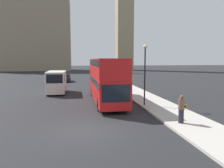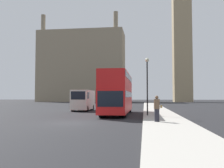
% 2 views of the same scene
% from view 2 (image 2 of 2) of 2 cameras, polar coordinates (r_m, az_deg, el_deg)
% --- Properties ---
extents(ground_plane, '(300.00, 300.00, 0.00)m').
position_cam_2_polar(ground_plane, '(18.13, -9.15, -8.78)').
color(ground_plane, black).
extents(sidewalk_strip, '(3.32, 120.00, 0.15)m').
position_cam_2_polar(sidewalk_strip, '(17.45, 12.58, -8.73)').
color(sidewalk_strip, '#ADA89E').
rests_on(sidewalk_strip, ground_plane).
extents(clock_tower, '(6.87, 7.04, 66.12)m').
position_cam_2_polar(clock_tower, '(99.21, 15.57, 16.03)').
color(clock_tower, tan).
rests_on(clock_tower, ground_plane).
extents(building_block_distant, '(32.76, 13.60, 33.16)m').
position_cam_2_polar(building_block_distant, '(99.02, -6.81, 3.89)').
color(building_block_distant, gray).
rests_on(building_block_distant, ground_plane).
extents(red_double_decker_bus, '(2.49, 11.20, 4.26)m').
position_cam_2_polar(red_double_decker_bus, '(26.24, 1.25, -1.81)').
color(red_double_decker_bus, red).
rests_on(red_double_decker_bus, ground_plane).
extents(white_van, '(2.16, 5.18, 2.74)m').
position_cam_2_polar(white_van, '(33.48, -6.66, -3.61)').
color(white_van, silver).
rests_on(white_van, ground_plane).
extents(pedestrian, '(0.56, 0.40, 1.79)m').
position_cam_2_polar(pedestrian, '(17.54, 10.24, -5.55)').
color(pedestrian, '#23232D').
rests_on(pedestrian, sidewalk_strip).
extents(street_lamp, '(0.36, 0.36, 5.32)m').
position_cam_2_polar(street_lamp, '(23.37, 8.05, 1.56)').
color(street_lamp, black).
rests_on(street_lamp, sidewalk_strip).
extents(parked_sedan, '(1.80, 4.73, 1.47)m').
position_cam_2_polar(parked_sedan, '(48.17, -1.84, -4.37)').
color(parked_sedan, black).
rests_on(parked_sedan, ground_plane).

